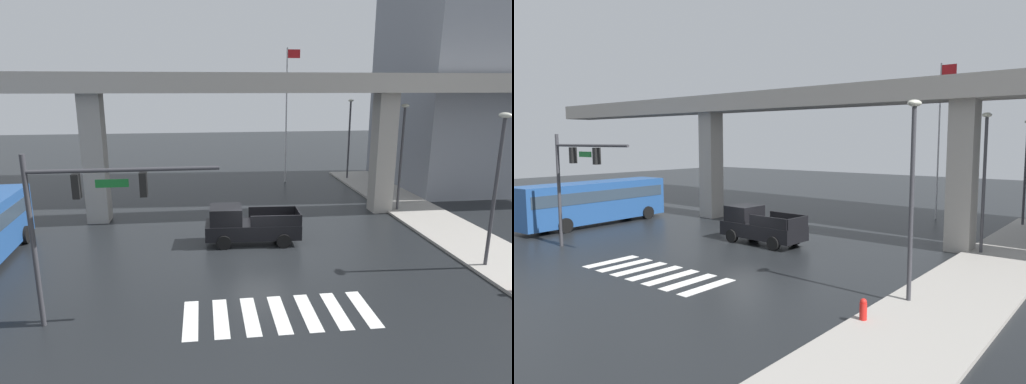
# 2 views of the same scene
# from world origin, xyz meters

# --- Properties ---
(ground_plane) EXTENTS (120.00, 120.00, 0.00)m
(ground_plane) POSITION_xyz_m (0.00, 0.00, 0.00)
(ground_plane) COLOR black
(crosswalk_stripes) EXTENTS (7.15, 2.80, 0.01)m
(crosswalk_stripes) POSITION_xyz_m (-0.00, -5.85, 0.01)
(crosswalk_stripes) COLOR silver
(crosswalk_stripes) RESTS_ON ground
(elevated_overpass) EXTENTS (55.54, 2.50, 9.14)m
(elevated_overpass) POSITION_xyz_m (0.00, 6.95, 7.90)
(elevated_overpass) COLOR #9E9991
(elevated_overpass) RESTS_ON ground
(sidewalk_east) EXTENTS (4.00, 36.00, 0.15)m
(sidewalk_east) POSITION_xyz_m (11.62, 2.00, 0.07)
(sidewalk_east) COLOR #9E9991
(sidewalk_east) RESTS_ON ground
(pickup_truck) EXTENTS (5.19, 2.28, 2.08)m
(pickup_truck) POSITION_xyz_m (-0.39, 1.89, 0.99)
(pickup_truck) COLOR black
(pickup_truck) RESTS_ON ground
(traffic_signal_mast) EXTENTS (6.49, 0.32, 6.20)m
(traffic_signal_mast) POSITION_xyz_m (-6.83, -5.54, 4.39)
(traffic_signal_mast) COLOR #38383D
(traffic_signal_mast) RESTS_ON ground
(street_lamp_near_corner) EXTENTS (0.44, 0.70, 7.24)m
(street_lamp_near_corner) POSITION_xyz_m (10.42, -2.81, 4.56)
(street_lamp_near_corner) COLOR #38383D
(street_lamp_near_corner) RESTS_ON ground
(street_lamp_mid_block) EXTENTS (0.44, 0.70, 7.24)m
(street_lamp_mid_block) POSITION_xyz_m (10.42, 6.65, 4.56)
(street_lamp_mid_block) COLOR #38383D
(street_lamp_mid_block) RESTS_ON ground
(street_lamp_far_north) EXTENTS (0.44, 0.70, 7.24)m
(street_lamp_far_north) POSITION_xyz_m (10.42, 17.06, 4.56)
(street_lamp_far_north) COLOR #38383D
(street_lamp_far_north) RESTS_ON ground
(flagpole) EXTENTS (1.16, 0.12, 11.48)m
(flagpole) POSITION_xyz_m (4.68, 16.80, 6.56)
(flagpole) COLOR silver
(flagpole) RESTS_ON ground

